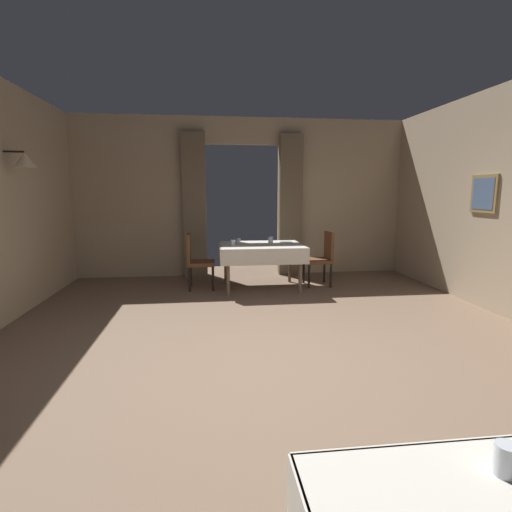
# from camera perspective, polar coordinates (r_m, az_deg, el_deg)

# --- Properties ---
(ground) EXTENTS (10.08, 10.08, 0.00)m
(ground) POSITION_cam_1_polar(r_m,az_deg,el_deg) (3.88, 3.70, -15.29)
(ground) COLOR #7A604C
(wall_back) EXTENTS (6.40, 0.27, 3.00)m
(wall_back) POSITION_cam_1_polar(r_m,az_deg,el_deg) (7.68, -1.95, 8.62)
(wall_back) COLOR tan
(wall_back) RESTS_ON ground
(dining_table_mid) EXTENTS (1.39, 1.07, 0.75)m
(dining_table_mid) POSITION_cam_1_polar(r_m,az_deg,el_deg) (6.55, 0.75, 0.95)
(dining_table_mid) COLOR #7A604C
(dining_table_mid) RESTS_ON ground
(chair_mid_left) EXTENTS (0.44, 0.44, 0.93)m
(chair_mid_left) POSITION_cam_1_polar(r_m,az_deg,el_deg) (6.62, -8.67, -0.36)
(chair_mid_left) COLOR black
(chair_mid_left) RESTS_ON ground
(chair_mid_right) EXTENTS (0.44, 0.44, 0.93)m
(chair_mid_right) POSITION_cam_1_polar(r_m,az_deg,el_deg) (6.90, 9.56, -0.01)
(chair_mid_right) COLOR black
(chair_mid_right) RESTS_ON ground
(glass_near_b) EXTENTS (0.07, 0.07, 0.10)m
(glass_near_b) POSITION_cam_1_polar(r_m,az_deg,el_deg) (1.56, 32.53, -23.64)
(glass_near_b) COLOR silver
(glass_near_b) RESTS_ON dining_table_near
(glass_mid_a) EXTENTS (0.08, 0.08, 0.10)m
(glass_mid_a) POSITION_cam_1_polar(r_m,az_deg,el_deg) (6.40, -3.39, 1.97)
(glass_mid_a) COLOR silver
(glass_mid_a) RESTS_ON dining_table_mid
(plate_mid_b) EXTENTS (0.23, 0.23, 0.01)m
(plate_mid_b) POSITION_cam_1_polar(r_m,az_deg,el_deg) (6.82, 4.34, 2.04)
(plate_mid_b) COLOR white
(plate_mid_b) RESTS_ON dining_table_mid
(glass_mid_c) EXTENTS (0.08, 0.08, 0.12)m
(glass_mid_c) POSITION_cam_1_polar(r_m,az_deg,el_deg) (6.67, 2.13, 2.35)
(glass_mid_c) COLOR silver
(glass_mid_c) RESTS_ON dining_table_mid
(glass_mid_d) EXTENTS (0.07, 0.07, 0.08)m
(glass_mid_d) POSITION_cam_1_polar(r_m,az_deg,el_deg) (6.72, -2.59, 2.26)
(glass_mid_d) COLOR silver
(glass_mid_d) RESTS_ON dining_table_mid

